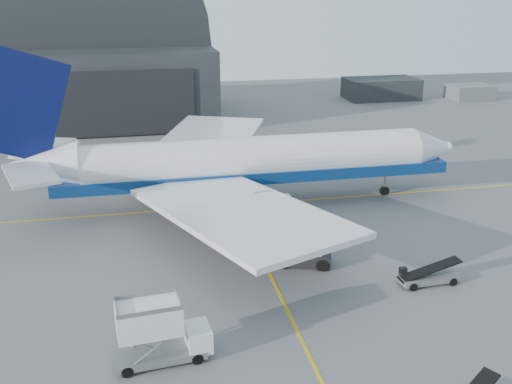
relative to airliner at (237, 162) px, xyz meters
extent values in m
plane|color=#565659|center=(-0.09, -19.93, -4.60)|extent=(200.00, 200.00, 0.00)
cube|color=gold|center=(-0.09, 0.07, -4.59)|extent=(80.00, 0.25, 0.02)
cube|color=gold|center=(-0.09, -21.93, -4.59)|extent=(0.25, 40.00, 0.02)
cube|color=black|center=(-22.09, 45.07, 1.40)|extent=(50.00, 28.00, 12.00)
cube|color=black|center=(-22.09, 30.97, 0.40)|extent=(42.00, 0.40, 9.50)
cube|color=black|center=(37.91, 52.07, -4.60)|extent=(14.00, 8.00, 4.00)
cube|color=slate|center=(54.91, 48.07, -4.60)|extent=(8.00, 6.00, 2.80)
cylinder|color=white|center=(1.92, 0.00, 0.27)|extent=(33.72, 4.50, 4.50)
cone|color=white|center=(20.84, 0.00, 0.27)|extent=(4.12, 4.50, 4.50)
sphere|color=white|center=(22.71, 0.00, 0.27)|extent=(1.31, 1.31, 1.31)
cone|color=white|center=(-18.22, 0.00, 0.83)|extent=(6.56, 4.50, 4.50)
cube|color=black|center=(19.72, 0.00, 0.83)|extent=(2.44, 2.06, 0.66)
cube|color=navy|center=(1.92, 0.00, -1.18)|extent=(39.34, 4.54, 1.12)
cube|color=white|center=(-1.83, -11.24, -0.67)|extent=(17.27, 22.97, 1.37)
cube|color=white|center=(-1.83, 11.24, -0.67)|extent=(17.27, 22.97, 1.37)
cube|color=white|center=(-18.69, -4.22, 1.39)|extent=(5.73, 7.84, 0.33)
cube|color=white|center=(-18.69, 4.22, 1.39)|extent=(5.73, 7.84, 0.33)
cube|color=#070E3A|center=(-19.16, 0.00, 6.36)|extent=(8.69, 0.47, 10.79)
cylinder|color=gray|center=(0.98, -7.49, -2.17)|extent=(4.87, 2.53, 2.53)
cylinder|color=gray|center=(0.98, 7.49, -2.17)|extent=(4.87, 2.53, 2.53)
cylinder|color=#A5A5AA|center=(15.97, 0.00, -3.29)|extent=(0.26, 0.26, 2.62)
cylinder|color=black|center=(15.97, 0.00, -4.18)|extent=(1.03, 0.33, 1.03)
cylinder|color=black|center=(0.04, -3.00, -4.09)|extent=(1.22, 0.42, 1.22)
cylinder|color=black|center=(0.04, 3.00, -4.09)|extent=(1.22, 0.42, 1.22)
cube|color=slate|center=(-8.91, -24.30, -4.11)|extent=(5.51, 2.65, 0.44)
cube|color=silver|center=(-6.61, -24.07, -3.40)|extent=(1.61, 2.17, 1.42)
cube|color=black|center=(-5.95, -24.00, -3.18)|extent=(0.24, 1.69, 0.80)
cube|color=silver|center=(-9.44, -24.35, -1.58)|extent=(3.93, 2.58, 1.78)
cylinder|color=black|center=(-6.79, -25.02, -4.25)|extent=(0.73, 0.34, 0.71)
cylinder|color=black|center=(-6.97, -23.17, -4.25)|extent=(0.73, 0.34, 0.71)
cylinder|color=black|center=(-10.85, -25.43, -4.25)|extent=(0.73, 0.34, 0.71)
cylinder|color=black|center=(-11.03, -23.57, -4.25)|extent=(0.73, 0.34, 0.71)
cube|color=black|center=(2.99, -13.68, -3.99)|extent=(5.01, 3.76, 1.00)
cube|color=silver|center=(3.62, -13.89, -3.10)|extent=(2.12, 2.40, 1.00)
cylinder|color=black|center=(4.10, -15.23, -4.16)|extent=(1.07, 0.69, 1.00)
cylinder|color=black|center=(4.82, -13.12, -4.16)|extent=(1.07, 0.69, 1.00)
cylinder|color=black|center=(1.15, -14.23, -4.16)|extent=(1.07, 0.69, 1.00)
cylinder|color=black|center=(1.87, -12.12, -4.16)|extent=(1.07, 0.69, 1.00)
cube|color=slate|center=(11.25, -18.85, -4.14)|extent=(4.57, 1.71, 0.46)
cube|color=black|center=(11.25, -18.85, -3.42)|extent=(4.84, 1.21, 1.31)
cube|color=black|center=(9.38, -18.36, -3.63)|extent=(0.53, 0.43, 0.62)
cylinder|color=black|center=(12.92, -19.51, -4.30)|extent=(0.62, 0.28, 0.62)
cylinder|color=black|center=(12.86, -18.07, -4.30)|extent=(0.62, 0.28, 0.62)
cylinder|color=black|center=(9.64, -19.63, -4.30)|extent=(0.62, 0.28, 0.62)
cylinder|color=black|center=(9.58, -18.20, -4.30)|extent=(0.62, 0.28, 0.62)
cube|color=#DB4206|center=(2.80, -14.30, -4.59)|extent=(0.34, 0.34, 0.03)
cone|color=#DB4206|center=(2.80, -14.30, -4.35)|extent=(0.34, 0.34, 0.50)
camera|label=1|loc=(-9.12, -53.46, 16.50)|focal=40.00mm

